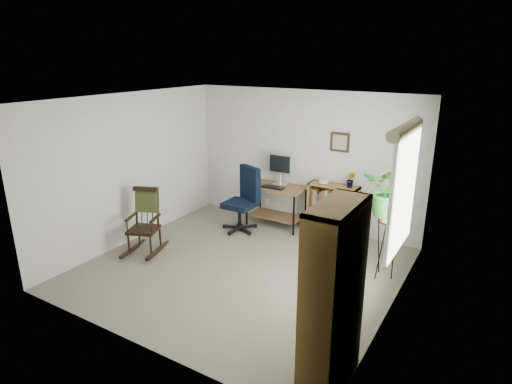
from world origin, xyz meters
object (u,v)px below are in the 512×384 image
Objects in this scene: desk at (276,206)px; office_chair at (239,199)px; low_bookshelf at (333,210)px; tall_bookshelf at (333,299)px; rocking_chair at (143,221)px.

office_chair is (-0.43, -0.53, 0.20)m from desk.
low_bookshelf is (1.02, 0.12, 0.08)m from desk.
office_chair is at bearing 135.90° from tall_bookshelf.
tall_bookshelf reaches higher than rocking_chair.
rocking_chair is 1.16× the size of low_bookshelf.
rocking_chair is at bearing -136.38° from low_bookshelf.
rocking_chair is 3.10m from low_bookshelf.
office_chair is 0.64× the size of tall_bookshelf.
office_chair is at bearing 40.33° from rocking_chair.
rocking_chair is at bearing -96.04° from office_chair.
tall_bookshelf is at bearing -68.90° from low_bookshelf.
low_bookshelf reaches higher than desk.
rocking_chair is at bearing -121.26° from desk.
tall_bookshelf is (3.51, -1.15, 0.38)m from rocking_chair.
office_chair is at bearing -155.82° from low_bookshelf.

